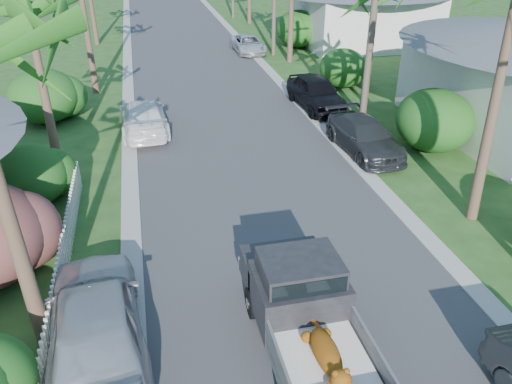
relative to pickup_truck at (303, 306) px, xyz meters
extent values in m
cube|color=#38383A|center=(0.60, 22.99, -1.00)|extent=(8.00, 100.00, 0.02)
cube|color=#A5A39E|center=(-3.70, 22.99, -0.98)|extent=(0.60, 100.00, 0.06)
cube|color=#A5A39E|center=(4.90, 22.99, -0.98)|extent=(0.60, 100.00, 0.06)
cylinder|color=black|center=(-0.85, 1.04, -0.63)|extent=(0.28, 0.76, 0.76)
cylinder|color=black|center=(0.85, 1.04, -0.63)|extent=(0.28, 0.76, 0.76)
cube|color=gray|center=(0.00, -1.56, -0.39)|extent=(1.90, 2.40, 0.24)
cube|color=gray|center=(-0.92, -1.56, -0.01)|extent=(0.06, 2.40, 0.55)
cube|color=gray|center=(0.92, -1.56, -0.01)|extent=(0.06, 2.40, 0.55)
cube|color=black|center=(0.00, 0.29, 0.04)|extent=(1.94, 1.65, 1.10)
cube|color=black|center=(0.00, 0.29, 0.77)|extent=(1.70, 1.35, 0.55)
cube|color=black|center=(0.00, -0.38, 0.74)|extent=(1.60, 0.05, 0.45)
cube|color=black|center=(0.00, 1.54, -0.11)|extent=(1.94, 1.20, 0.80)
cube|color=white|center=(0.00, -1.56, -0.19)|extent=(1.70, 2.10, 0.16)
ellipsoid|color=orange|center=(0.00, -1.46, 0.11)|extent=(0.48, 1.25, 0.43)
sphere|color=orange|center=(0.00, -2.21, 0.19)|extent=(0.40, 0.40, 0.40)
ellipsoid|color=white|center=(0.00, -1.46, 0.01)|extent=(0.32, 0.86, 0.18)
imported|color=#2B2D2F|center=(5.60, 9.34, -0.35)|extent=(2.16, 4.65, 1.32)
imported|color=black|center=(5.47, 14.87, -0.22)|extent=(2.13, 4.72, 1.57)
imported|color=silver|center=(4.66, 27.03, -0.43)|extent=(2.04, 4.22, 1.16)
imported|color=#B1B2B8|center=(-4.40, 0.74, -0.16)|extent=(2.46, 5.16, 1.70)
imported|color=white|center=(-3.00, 13.56, -0.31)|extent=(2.14, 4.91, 1.41)
cone|color=brown|center=(-5.60, 0.99, 2.49)|extent=(0.36, 0.71, 7.01)
cone|color=brown|center=(-6.20, 9.99, 2.09)|extent=(0.36, 0.61, 6.21)
cone|color=brown|center=(-5.40, 19.99, 2.99)|extent=(0.36, 0.36, 8.00)
cone|color=brown|center=(6.90, 3.99, 2.74)|extent=(0.36, 0.73, 7.51)
cone|color=brown|center=(7.20, 12.99, 1.99)|extent=(0.36, 0.54, 6.01)
ellipsoid|color=#14481A|center=(-6.80, 7.99, -0.01)|extent=(2.40, 2.64, 2.00)
ellipsoid|color=#14481A|center=(-7.40, 15.99, 0.19)|extent=(3.20, 3.52, 2.40)
ellipsoid|color=#14481A|center=(8.40, 8.99, 0.24)|extent=(3.00, 3.30, 2.50)
ellipsoid|color=#14481A|center=(8.10, 17.99, 0.04)|extent=(2.60, 2.86, 2.10)
ellipsoid|color=#14481A|center=(8.60, 27.99, 0.29)|extent=(3.20, 3.52, 2.60)
cube|color=white|center=(-5.40, 3.49, -0.51)|extent=(0.10, 11.00, 1.00)
cube|color=silver|center=(13.60, 27.99, 0.79)|extent=(9.00, 8.00, 3.60)
cylinder|color=brown|center=(6.20, 10.99, 3.49)|extent=(0.26, 0.26, 9.00)
camera|label=1|loc=(-2.85, -7.84, 7.39)|focal=35.00mm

